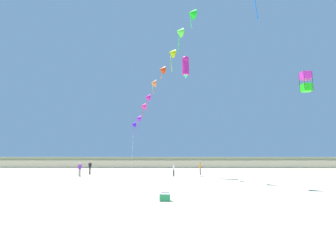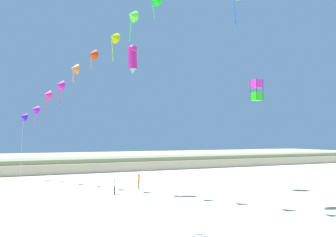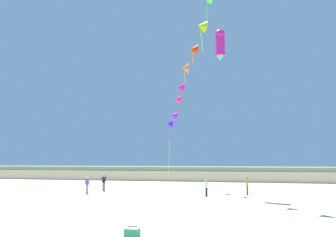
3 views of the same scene
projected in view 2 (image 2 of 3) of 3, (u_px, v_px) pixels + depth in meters
dune_ridge at (74, 165)px, 57.34m from camera, size 120.00×9.36×2.11m
person_near_left at (114, 186)px, 33.73m from camera, size 0.26×0.51×1.48m
person_near_right at (139, 180)px, 37.28m from camera, size 0.23×0.57×1.62m
kite_banner_string at (131, 19)px, 32.48m from camera, size 16.84×39.82×25.22m
large_kite_low_lead at (133, 58)px, 34.25m from camera, size 0.90×1.07×2.83m
large_kite_mid_trail at (257, 90)px, 37.58m from camera, size 1.04×1.04×2.20m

